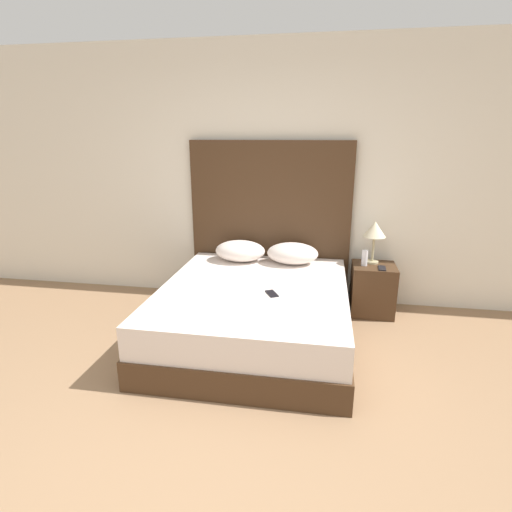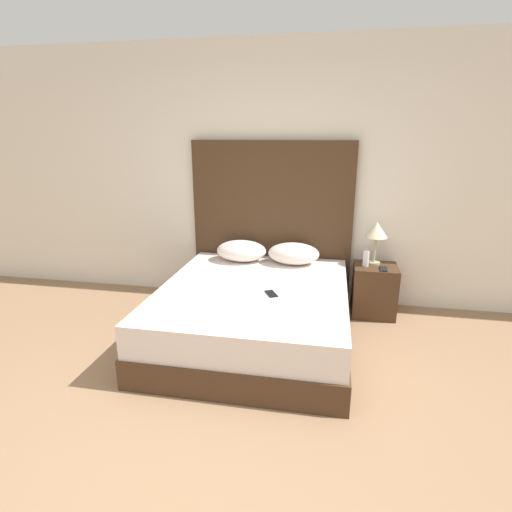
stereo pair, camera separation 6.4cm
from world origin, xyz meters
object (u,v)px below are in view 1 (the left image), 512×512
bed (254,313)px  table_lamp (375,231)px  phone_on_nightstand (382,268)px  phone_on_bed (272,294)px  nightstand (372,289)px

bed → table_lamp: size_ratio=4.40×
bed → phone_on_nightstand: 1.35m
phone_on_bed → nightstand: bearing=43.9°
nightstand → table_lamp: size_ratio=1.20×
table_lamp → phone_on_nightstand: size_ratio=2.80×
bed → phone_on_nightstand: (1.16, 0.64, 0.27)m
table_lamp → phone_on_nightstand: 0.38m
bed → phone_on_bed: 0.35m
phone_on_bed → phone_on_nightstand: size_ratio=1.07×
phone_on_bed → phone_on_nightstand: 1.26m
bed → phone_on_bed: bearing=-40.4°
bed → nightstand: bearing=34.0°
phone_on_bed → phone_on_nightstand: (0.98, 0.79, 0.02)m
table_lamp → nightstand: bearing=-76.1°
phone_on_bed → nightstand: size_ratio=0.32×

